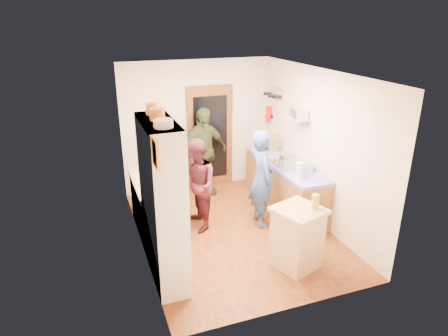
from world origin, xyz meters
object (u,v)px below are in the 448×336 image
hutch_body (163,203)px  person_hob (264,179)px  right_counter_base (284,187)px  person_back (204,152)px  island_base (297,239)px  person_left (197,185)px

hutch_body → person_hob: bearing=25.2°
hutch_body → right_counter_base: (2.50, 1.30, -0.68)m
person_hob → person_back: bearing=24.9°
hutch_body → island_base: bearing=-13.2°
right_counter_base → island_base: size_ratio=2.56×
person_hob → person_left: bearing=80.0°
person_hob → person_back: (-0.57, 1.52, 0.05)m
hutch_body → person_left: 1.43m
hutch_body → island_base: size_ratio=2.56×
hutch_body → island_base: (1.78, -0.42, -0.67)m
person_back → person_left: bearing=-122.4°
island_base → person_hob: 1.36m
hutch_body → person_left: size_ratio=1.41×
right_counter_base → person_left: person_left is taller
hutch_body → person_hob: size_ratio=1.32×
person_hob → right_counter_base: bearing=-52.1°
person_hob → person_back: person_back is taller
person_left → island_base: bearing=29.4°
island_base → right_counter_base: bearing=67.4°
island_base → hutch_body: bearing=166.8°
person_left → person_hob: bearing=73.0°
hutch_body → right_counter_base: size_ratio=1.00×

